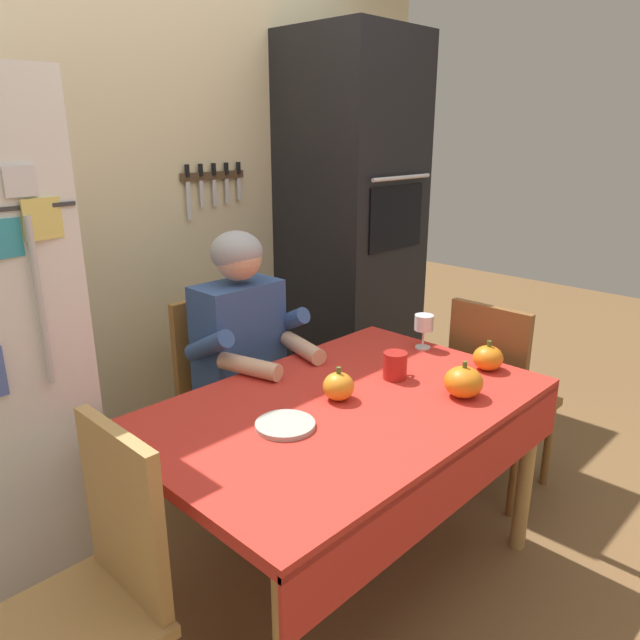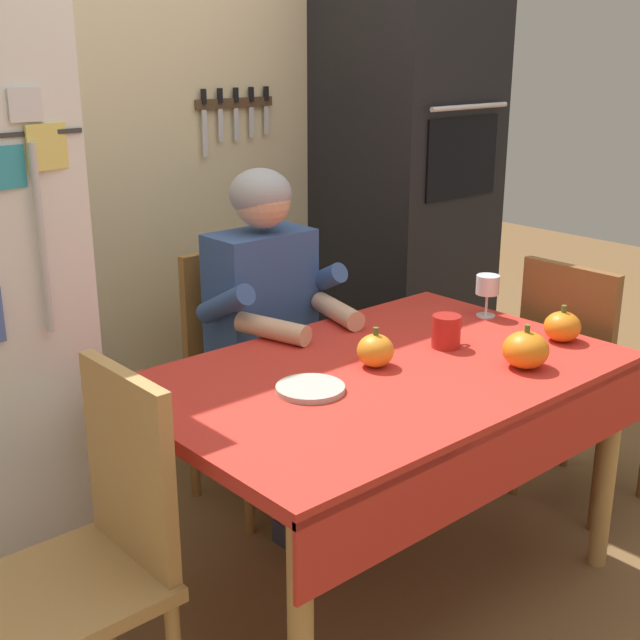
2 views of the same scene
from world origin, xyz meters
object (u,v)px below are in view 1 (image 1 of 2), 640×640
at_px(wall_oven, 351,240).
at_px(pumpkin_small, 339,386).
at_px(seated_person, 250,355).
at_px(chair_left_side, 94,590).
at_px(pumpkin_large, 488,358).
at_px(chair_behind_person, 225,391).
at_px(dining_table, 349,426).
at_px(coffee_mug, 395,365).
at_px(chair_right_side, 495,392).
at_px(serving_tray, 285,425).
at_px(pumpkin_medium, 463,382).
at_px(wine_glass, 424,324).

height_order(wall_oven, pumpkin_small, wall_oven).
xyz_separation_m(seated_person, chair_left_side, (-0.96, -0.54, -0.23)).
bearing_deg(pumpkin_large, chair_behind_person, 118.74).
height_order(dining_table, coffee_mug, coffee_mug).
relative_size(coffee_mug, pumpkin_small, 0.98).
bearing_deg(wall_oven, chair_right_side, -98.50).
xyz_separation_m(chair_behind_person, serving_tray, (-0.33, -0.76, 0.24)).
bearing_deg(pumpkin_medium, chair_left_side, 165.76).
distance_m(seated_person, chair_right_side, 1.10).
xyz_separation_m(dining_table, wine_glass, (0.62, 0.13, 0.19)).
height_order(chair_left_side, wine_glass, chair_left_side).
xyz_separation_m(dining_table, seated_person, (0.06, 0.60, 0.08)).
bearing_deg(chair_behind_person, coffee_mug, -74.08).
height_order(coffee_mug, pumpkin_small, pumpkin_small).
xyz_separation_m(pumpkin_large, pumpkin_medium, (-0.28, -0.06, 0.01)).
xyz_separation_m(coffee_mug, pumpkin_medium, (0.04, -0.27, 0.00)).
bearing_deg(pumpkin_medium, dining_table, 142.64).
relative_size(chair_behind_person, chair_left_side, 1.00).
xyz_separation_m(chair_right_side, coffee_mug, (-0.62, 0.10, 0.28)).
bearing_deg(chair_left_side, pumpkin_large, -9.45).
bearing_deg(chair_left_side, chair_right_side, -4.49).
xyz_separation_m(seated_person, pumpkin_large, (0.54, -0.79, 0.05)).
bearing_deg(serving_tray, wine_glass, 6.41).
height_order(dining_table, chair_behind_person, chair_behind_person).
bearing_deg(coffee_mug, chair_left_side, 177.89).
bearing_deg(serving_tray, seated_person, 60.17).
bearing_deg(wall_oven, serving_tray, -145.91).
height_order(wine_glass, pumpkin_large, wine_glass).
bearing_deg(pumpkin_small, pumpkin_large, -21.35).
distance_m(wine_glass, serving_tray, 0.90).
relative_size(chair_behind_person, seated_person, 0.75).
bearing_deg(pumpkin_small, chair_right_side, -7.94).
relative_size(seated_person, serving_tray, 6.60).
relative_size(seated_person, pumpkin_medium, 9.28).
height_order(chair_left_side, pumpkin_medium, chair_left_side).
distance_m(pumpkin_large, pumpkin_medium, 0.29).
bearing_deg(pumpkin_small, serving_tray, -176.42).
xyz_separation_m(chair_left_side, pumpkin_medium, (1.22, -0.31, 0.28)).
bearing_deg(coffee_mug, seated_person, 110.69).
bearing_deg(serving_tray, pumpkin_small, 3.58).
bearing_deg(chair_left_side, chair_behind_person, 37.03).
bearing_deg(dining_table, chair_right_side, -4.81).
relative_size(chair_left_side, serving_tray, 4.93).
bearing_deg(serving_tray, dining_table, -7.16).
bearing_deg(chair_behind_person, serving_tray, -113.30).
distance_m(wall_oven, pumpkin_large, 1.22).
xyz_separation_m(seated_person, pumpkin_small, (-0.06, -0.55, 0.05)).
bearing_deg(wine_glass, pumpkin_small, -172.39).
relative_size(pumpkin_large, serving_tray, 0.62).
height_order(seated_person, serving_tray, seated_person).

